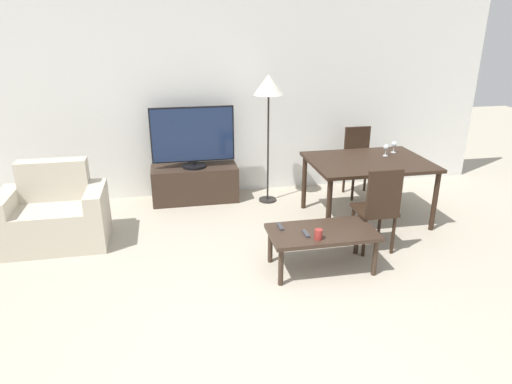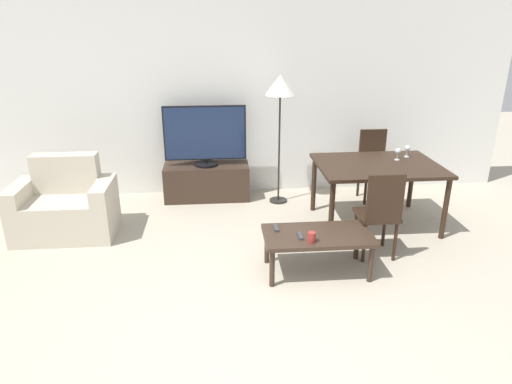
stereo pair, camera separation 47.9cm
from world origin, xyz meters
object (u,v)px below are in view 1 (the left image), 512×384
(dining_chair_far, at_px, (359,158))
(wine_glass_left, at_px, (394,145))
(remote_secondary, at_px, (280,227))
(cup_white_near, at_px, (318,234))
(floor_lamp, at_px, (269,90))
(armchair, at_px, (55,216))
(remote_primary, at_px, (306,234))
(tv, at_px, (193,137))
(wine_glass_center, at_px, (386,148))
(dining_table, at_px, (368,166))
(dining_chair_near, at_px, (378,206))
(coffee_table, at_px, (322,235))
(tv_stand, at_px, (195,184))

(dining_chair_far, relative_size, wine_glass_left, 6.53)
(remote_secondary, height_order, cup_white_near, cup_white_near)
(floor_lamp, xyz_separation_m, wine_glass_left, (1.51, -0.56, -0.64))
(armchair, bearing_deg, dining_chair_far, 11.98)
(armchair, bearing_deg, remote_primary, -24.50)
(armchair, distance_m, dining_chair_far, 3.97)
(floor_lamp, distance_m, wine_glass_left, 1.74)
(tv, height_order, dining_chair_far, tv)
(wine_glass_center, bearing_deg, wine_glass_left, 35.19)
(dining_table, bearing_deg, wine_glass_left, 29.60)
(tv, height_order, dining_chair_near, tv)
(coffee_table, bearing_deg, dining_table, 49.00)
(dining_chair_near, distance_m, remote_secondary, 1.08)
(tv, height_order, cup_white_near, tv)
(tv, relative_size, wine_glass_center, 7.51)
(remote_secondary, relative_size, cup_white_near, 1.52)
(dining_table, relative_size, floor_lamp, 0.83)
(dining_table, distance_m, remote_primary, 1.61)
(dining_chair_near, distance_m, floor_lamp, 2.09)
(wine_glass_left, bearing_deg, armchair, -176.68)
(cup_white_near, relative_size, wine_glass_left, 0.68)
(tv, relative_size, dining_table, 0.77)
(dining_table, distance_m, wine_glass_center, 0.36)
(tv, bearing_deg, floor_lamp, -12.00)
(remote_secondary, xyz_separation_m, wine_glass_left, (1.77, 1.18, 0.44))
(armchair, bearing_deg, dining_chair_near, -14.25)
(floor_lamp, bearing_deg, armchair, -162.78)
(armchair, height_order, cup_white_near, armchair)
(dining_table, height_order, dining_chair_far, dining_chair_far)
(dining_chair_near, height_order, remote_primary, dining_chair_near)
(wine_glass_center, bearing_deg, dining_chair_near, -118.40)
(wine_glass_left, bearing_deg, tv, 162.84)
(floor_lamp, xyz_separation_m, wine_glass_center, (1.34, -0.68, -0.64))
(dining_chair_near, relative_size, cup_white_near, 9.65)
(tv_stand, relative_size, wine_glass_left, 7.91)
(tv, bearing_deg, tv_stand, 90.00)
(coffee_table, bearing_deg, tv_stand, 117.69)
(tv_stand, xyz_separation_m, dining_table, (2.04, -1.03, 0.44))
(coffee_table, height_order, wine_glass_center, wine_glass_center)
(floor_lamp, relative_size, wine_glass_center, 11.68)
(dining_table, xyz_separation_m, dining_chair_far, (0.25, 0.84, -0.16))
(armchair, xyz_separation_m, wine_glass_center, (3.91, 0.12, 0.54))
(cup_white_near, xyz_separation_m, wine_glass_left, (1.48, 1.50, 0.40))
(cup_white_near, bearing_deg, wine_glass_center, 46.38)
(floor_lamp, bearing_deg, dining_table, -37.53)
(tv_stand, height_order, dining_chair_far, dining_chair_far)
(coffee_table, distance_m, remote_primary, 0.20)
(dining_chair_far, bearing_deg, dining_table, -106.45)
(remote_secondary, relative_size, wine_glass_center, 1.03)
(armchair, distance_m, wine_glass_center, 3.95)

